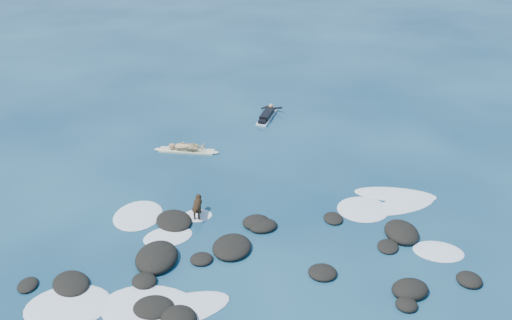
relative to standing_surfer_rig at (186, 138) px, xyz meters
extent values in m
plane|color=#0A2642|center=(1.52, -7.09, -0.67)|extent=(160.00, 160.00, 0.00)
ellipsoid|color=black|center=(-5.26, -8.66, -0.62)|extent=(0.69, 0.84, 0.21)
ellipsoid|color=black|center=(-0.75, -5.80, -0.59)|extent=(1.67, 1.84, 0.32)
ellipsoid|color=black|center=(6.29, -8.50, -0.62)|extent=(1.03, 1.11, 0.20)
ellipsoid|color=black|center=(5.76, -11.37, -0.60)|extent=(0.80, 0.81, 0.28)
ellipsoid|color=black|center=(7.02, -7.86, -0.55)|extent=(1.26, 1.57, 0.48)
ellipsoid|color=black|center=(4.96, -6.53, -0.62)|extent=(0.74, 0.88, 0.21)
ellipsoid|color=black|center=(-0.78, -10.96, -0.56)|extent=(1.18, 1.24, 0.44)
ellipsoid|color=black|center=(-1.37, -8.00, -0.53)|extent=(1.74, 2.03, 0.55)
ellipsoid|color=black|center=(-3.96, -8.84, -0.59)|extent=(1.57, 1.69, 0.33)
ellipsoid|color=black|center=(6.10, -10.79, -0.55)|extent=(1.30, 1.14, 0.47)
ellipsoid|color=black|center=(0.06, -8.22, -0.61)|extent=(0.80, 0.78, 0.25)
ellipsoid|color=black|center=(8.10, -10.61, -0.59)|extent=(0.79, 0.83, 0.32)
ellipsoid|color=black|center=(3.75, -9.53, -0.60)|extent=(1.16, 1.14, 0.29)
ellipsoid|color=black|center=(-1.48, -10.33, -0.58)|extent=(1.39, 1.26, 0.35)
ellipsoid|color=black|center=(2.35, -6.65, -0.59)|extent=(1.22, 1.08, 0.33)
ellipsoid|color=black|center=(2.16, -6.41, -0.58)|extent=(1.16, 1.10, 0.37)
ellipsoid|color=black|center=(1.10, -7.77, -0.57)|extent=(1.76, 1.89, 0.42)
ellipsoid|color=black|center=(-1.76, -9.06, -0.59)|extent=(1.03, 1.07, 0.31)
ellipsoid|color=white|center=(-0.99, -6.68, -0.66)|extent=(1.97, 1.62, 0.12)
ellipsoid|color=white|center=(-1.58, -10.30, -0.66)|extent=(3.58, 3.09, 0.12)
ellipsoid|color=white|center=(-2.04, -5.13, -0.66)|extent=(2.33, 2.57, 0.12)
ellipsoid|color=white|center=(-3.94, -9.79, -0.66)|extent=(2.50, 1.97, 0.12)
ellipsoid|color=white|center=(6.26, -6.03, -0.66)|extent=(2.05, 1.97, 0.12)
ellipsoid|color=white|center=(7.86, -5.19, -0.66)|extent=(3.38, 2.08, 0.12)
ellipsoid|color=white|center=(7.86, -8.99, -0.66)|extent=(2.01, 1.75, 0.12)
ellipsoid|color=white|center=(7.88, -5.99, -0.66)|extent=(2.91, 1.72, 0.12)
ellipsoid|color=white|center=(-1.06, -10.55, -0.66)|extent=(3.95, 2.25, 0.12)
ellipsoid|color=white|center=(0.11, -5.49, -0.66)|extent=(1.10, 0.90, 0.12)
cube|color=beige|center=(0.00, 0.00, -0.62)|extent=(2.53, 1.19, 0.08)
ellipsoid|color=beige|center=(1.19, -0.35, -0.62)|extent=(0.56, 0.41, 0.09)
ellipsoid|color=beige|center=(-1.19, 0.35, -0.62)|extent=(0.56, 0.41, 0.09)
imported|color=tan|center=(0.00, 0.00, 0.22)|extent=(0.54, 0.67, 1.61)
cube|color=white|center=(4.29, 3.33, -0.62)|extent=(1.49, 2.36, 0.09)
ellipsoid|color=white|center=(4.79, 4.40, -0.62)|extent=(0.47, 0.59, 0.09)
cube|color=black|center=(4.29, 3.33, -0.46)|extent=(1.00, 1.49, 0.24)
sphere|color=tan|center=(4.64, 4.09, -0.33)|extent=(0.33, 0.33, 0.25)
cylinder|color=black|center=(4.44, 4.36, -0.47)|extent=(0.59, 0.12, 0.27)
cylinder|color=black|center=(4.98, 4.11, -0.47)|extent=(0.47, 0.50, 0.27)
cube|color=black|center=(3.94, 2.61, -0.50)|extent=(0.58, 0.69, 0.15)
cylinder|color=black|center=(0.11, -5.59, -0.17)|extent=(0.40, 0.64, 0.28)
sphere|color=black|center=(0.17, -5.33, -0.17)|extent=(0.35, 0.35, 0.30)
sphere|color=black|center=(0.06, -5.85, -0.17)|extent=(0.32, 0.32, 0.27)
sphere|color=black|center=(0.20, -5.16, -0.07)|extent=(0.25, 0.25, 0.21)
cone|color=black|center=(0.23, -5.03, -0.08)|extent=(0.14, 0.15, 0.11)
cone|color=black|center=(0.14, -5.16, 0.02)|extent=(0.11, 0.09, 0.10)
cone|color=black|center=(0.25, -5.18, 0.02)|extent=(0.11, 0.09, 0.10)
cylinder|color=black|center=(0.08, -5.37, -0.48)|extent=(0.08, 0.08, 0.39)
cylinder|color=black|center=(0.23, -5.40, -0.48)|extent=(0.08, 0.08, 0.39)
cylinder|color=black|center=(0.00, -5.77, -0.48)|extent=(0.08, 0.08, 0.39)
cylinder|color=black|center=(0.15, -5.80, -0.48)|extent=(0.08, 0.08, 0.39)
cylinder|color=black|center=(0.03, -5.98, -0.12)|extent=(0.11, 0.28, 0.17)
camera|label=1|loc=(-0.60, -23.35, 10.57)|focal=40.00mm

